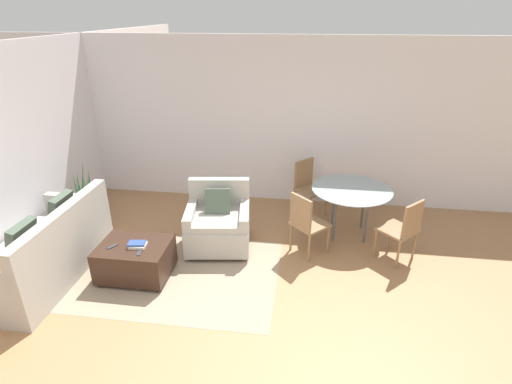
# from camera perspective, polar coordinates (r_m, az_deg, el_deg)

# --- Properties ---
(ground_plane) EXTENTS (20.00, 20.00, 0.00)m
(ground_plane) POSITION_cam_1_polar(r_m,az_deg,el_deg) (4.44, -2.88, -19.47)
(ground_plane) COLOR #A3754C
(wall_back) EXTENTS (12.00, 0.06, 2.75)m
(wall_back) POSITION_cam_1_polar(r_m,az_deg,el_deg) (6.72, 2.13, 9.86)
(wall_back) COLOR white
(wall_back) RESTS_ON ground_plane
(wall_left) EXTENTS (0.06, 12.00, 2.75)m
(wall_left) POSITION_cam_1_polar(r_m,az_deg,el_deg) (6.20, -30.10, 5.25)
(wall_left) COLOR white
(wall_left) RESTS_ON ground_plane
(area_rug) EXTENTS (2.67, 1.82, 0.01)m
(area_rug) POSITION_cam_1_polar(r_m,az_deg,el_deg) (5.34, -11.69, -11.26)
(area_rug) COLOR gray
(area_rug) RESTS_ON ground_plane
(couch) EXTENTS (0.94, 1.90, 0.96)m
(couch) POSITION_cam_1_polar(r_m,az_deg,el_deg) (5.65, -27.97, -7.82)
(couch) COLOR #B2ADA3
(couch) RESTS_ON ground_plane
(armchair) EXTENTS (0.96, 0.93, 0.91)m
(armchair) POSITION_cam_1_polar(r_m,az_deg,el_deg) (5.63, -5.40, -4.48)
(armchair) COLOR #B2ADA3
(armchair) RESTS_ON ground_plane
(ottoman) EXTENTS (0.86, 0.66, 0.45)m
(ottoman) POSITION_cam_1_polar(r_m,az_deg,el_deg) (5.29, -16.84, -9.11)
(ottoman) COLOR #382319
(ottoman) RESTS_ON ground_plane
(book_stack) EXTENTS (0.23, 0.17, 0.06)m
(book_stack) POSITION_cam_1_polar(r_m,az_deg,el_deg) (5.12, -16.58, -7.22)
(book_stack) COLOR beige
(book_stack) RESTS_ON ottoman
(tv_remote_primary) EXTENTS (0.07, 0.17, 0.01)m
(tv_remote_primary) POSITION_cam_1_polar(r_m,az_deg,el_deg) (5.01, -16.26, -8.19)
(tv_remote_primary) COLOR #333338
(tv_remote_primary) RESTS_ON ottoman
(tv_remote_secondary) EXTENTS (0.11, 0.14, 0.01)m
(tv_remote_secondary) POSITION_cam_1_polar(r_m,az_deg,el_deg) (5.22, -19.84, -7.33)
(tv_remote_secondary) COLOR #333338
(tv_remote_secondary) RESTS_ON ottoman
(potted_plant) EXTENTS (0.42, 0.42, 1.05)m
(potted_plant) POSITION_cam_1_polar(r_m,az_deg,el_deg) (6.74, -22.78, -2.61)
(potted_plant) COLOR brown
(potted_plant) RESTS_ON ground_plane
(dining_table) EXTENTS (1.15, 1.15, 0.74)m
(dining_table) POSITION_cam_1_polar(r_m,az_deg,el_deg) (5.92, 13.46, -0.26)
(dining_table) COLOR #99A8AD
(dining_table) RESTS_ON ground_plane
(dining_chair_near_left) EXTENTS (0.59, 0.59, 0.90)m
(dining_chair_near_left) POSITION_cam_1_polar(r_m,az_deg,el_deg) (5.38, 7.13, -4.09)
(dining_chair_near_left) COLOR #93704C
(dining_chair_near_left) RESTS_ON ground_plane
(dining_chair_near_right) EXTENTS (0.59, 0.59, 0.90)m
(dining_chair_near_right) POSITION_cam_1_polar(r_m,az_deg,el_deg) (5.53, 20.36, -4.73)
(dining_chair_near_right) COLOR #93704C
(dining_chair_near_right) RESTS_ON ground_plane
(dining_chair_far_left) EXTENTS (0.59, 0.59, 0.90)m
(dining_chair_far_left) POSITION_cam_1_polar(r_m,az_deg,el_deg) (6.52, 7.39, 1.20)
(dining_chair_far_left) COLOR #93704C
(dining_chair_far_left) RESTS_ON ground_plane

